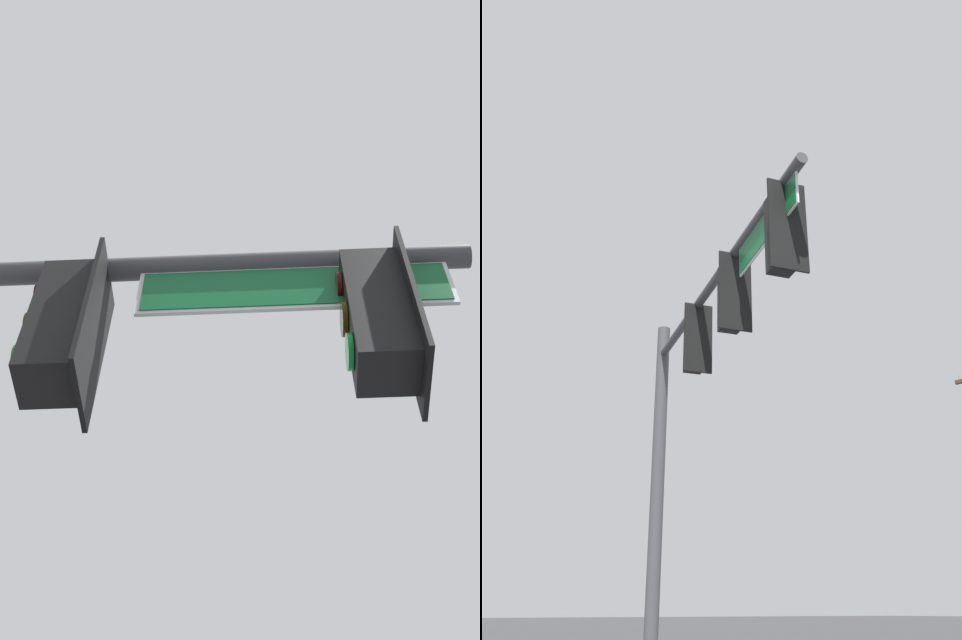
# 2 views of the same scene
# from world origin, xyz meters

# --- Properties ---
(signal_pole_near) EXTENTS (6.82, 1.86, 7.49)m
(signal_pole_near) POSITION_xyz_m (-6.42, -5.99, 5.23)
(signal_pole_near) COLOR #47474C
(signal_pole_near) RESTS_ON ground_plane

